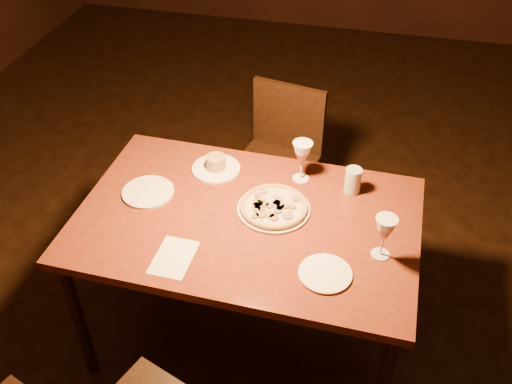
# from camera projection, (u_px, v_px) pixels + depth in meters

# --- Properties ---
(floor) EXTENTS (7.00, 7.00, 0.00)m
(floor) POSITION_uv_depth(u_px,v_px,m) (301.00, 295.00, 3.03)
(floor) COLOR #321D10
(floor) RESTS_ON ground
(dining_table) EXTENTS (1.44, 0.94, 0.76)m
(dining_table) POSITION_uv_depth(u_px,v_px,m) (247.00, 229.00, 2.42)
(dining_table) COLOR brown
(dining_table) RESTS_ON floor
(chair_far) EXTENTS (0.49, 0.49, 0.87)m
(chair_far) POSITION_uv_depth(u_px,v_px,m) (279.00, 155.00, 3.19)
(chair_far) COLOR black
(chair_far) RESTS_ON floor
(pizza_plate) EXTENTS (0.31, 0.31, 0.03)m
(pizza_plate) POSITION_uv_depth(u_px,v_px,m) (274.00, 207.00, 2.40)
(pizza_plate) COLOR white
(pizza_plate) RESTS_ON dining_table
(ramekin_saucer) EXTENTS (0.22, 0.22, 0.07)m
(ramekin_saucer) POSITION_uv_depth(u_px,v_px,m) (216.00, 165.00, 2.62)
(ramekin_saucer) COLOR white
(ramekin_saucer) RESTS_ON dining_table
(wine_glass_far) EXTENTS (0.09, 0.09, 0.20)m
(wine_glass_far) POSITION_uv_depth(u_px,v_px,m) (302.00, 161.00, 2.52)
(wine_glass_far) COLOR #BE514F
(wine_glass_far) RESTS_ON dining_table
(wine_glass_right) EXTENTS (0.08, 0.08, 0.19)m
(wine_glass_right) POSITION_uv_depth(u_px,v_px,m) (384.00, 237.00, 2.15)
(wine_glass_right) COLOR #BE514F
(wine_glass_right) RESTS_ON dining_table
(water_tumbler) EXTENTS (0.07, 0.07, 0.12)m
(water_tumbler) POSITION_uv_depth(u_px,v_px,m) (353.00, 181.00, 2.47)
(water_tumbler) COLOR #B4BBC4
(water_tumbler) RESTS_ON dining_table
(side_plate_left) EXTENTS (0.23, 0.23, 0.01)m
(side_plate_left) POSITION_uv_depth(u_px,v_px,m) (148.00, 192.00, 2.50)
(side_plate_left) COLOR white
(side_plate_left) RESTS_ON dining_table
(side_plate_near) EXTENTS (0.20, 0.20, 0.01)m
(side_plate_near) POSITION_uv_depth(u_px,v_px,m) (325.00, 274.00, 2.13)
(side_plate_near) COLOR white
(side_plate_near) RESTS_ON dining_table
(menu_card) EXTENTS (0.15, 0.21, 0.00)m
(menu_card) POSITION_uv_depth(u_px,v_px,m) (174.00, 257.00, 2.20)
(menu_card) COLOR white
(menu_card) RESTS_ON dining_table
(pendant_light) EXTENTS (0.12, 0.12, 0.12)m
(pendant_light) POSITION_uv_depth(u_px,v_px,m) (244.00, 20.00, 1.83)
(pendant_light) COLOR #FF9E47
(pendant_light) RESTS_ON ceiling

